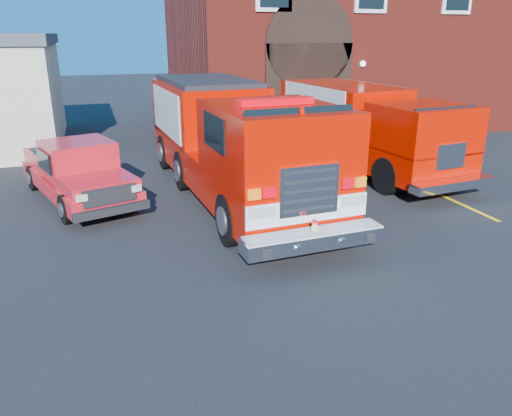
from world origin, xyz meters
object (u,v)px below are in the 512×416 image
object	(u,v)px
fire_engine	(232,140)
pickup_truck	(77,172)
secondary_truck	(364,125)
fire_station	(334,35)

from	to	relation	value
fire_engine	pickup_truck	size ratio (longest dim) A/B	1.85
pickup_truck	secondary_truck	world-z (taller)	secondary_truck
fire_station	secondary_truck	size ratio (longest dim) A/B	1.80
fire_engine	pickup_truck	xyz separation A→B (m)	(-4.12, 0.90, -0.79)
fire_station	secondary_truck	xyz separation A→B (m)	(-3.10, -8.77, -2.80)
pickup_truck	secondary_truck	size ratio (longest dim) A/B	0.65
fire_station	fire_engine	distance (m)	13.46
fire_station	pickup_truck	distance (m)	15.88
secondary_truck	pickup_truck	bearing A→B (deg)	-175.54
fire_station	fire_engine	xyz separation A→B (m)	(-8.13, -10.39, -2.66)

